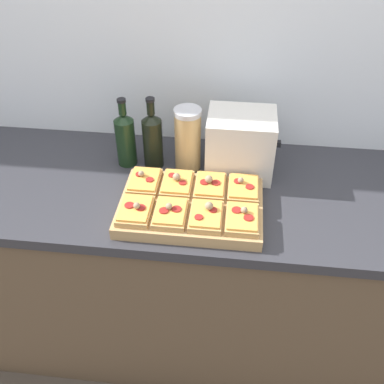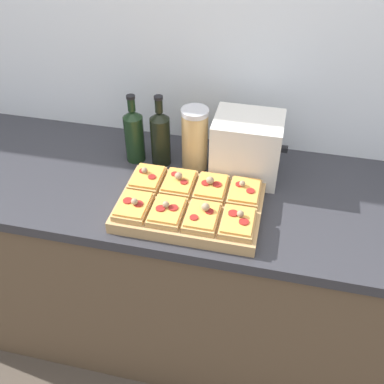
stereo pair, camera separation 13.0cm
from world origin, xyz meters
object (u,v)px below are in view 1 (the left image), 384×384
(cutting_board, at_px, (191,207))
(wine_bottle, at_px, (153,139))
(toaster_oven, at_px, (240,144))
(olive_oil_bottle, at_px, (125,138))
(grain_jar_tall, at_px, (188,139))

(cutting_board, bearing_deg, wine_bottle, 124.01)
(toaster_oven, bearing_deg, cutting_board, -120.53)
(olive_oil_bottle, relative_size, grain_jar_tall, 1.11)
(cutting_board, height_order, wine_bottle, wine_bottle)
(cutting_board, relative_size, wine_bottle, 1.68)
(cutting_board, xyz_separation_m, wine_bottle, (-0.17, 0.26, 0.10))
(olive_oil_bottle, distance_m, toaster_oven, 0.43)
(olive_oil_bottle, height_order, wine_bottle, wine_bottle)
(cutting_board, height_order, olive_oil_bottle, olive_oil_bottle)
(cutting_board, height_order, grain_jar_tall, grain_jar_tall)
(grain_jar_tall, bearing_deg, olive_oil_bottle, 180.00)
(olive_oil_bottle, relative_size, wine_bottle, 0.97)
(olive_oil_bottle, bearing_deg, cutting_board, -42.88)
(olive_oil_bottle, height_order, toaster_oven, olive_oil_bottle)
(wine_bottle, distance_m, grain_jar_tall, 0.13)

